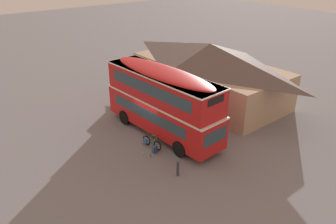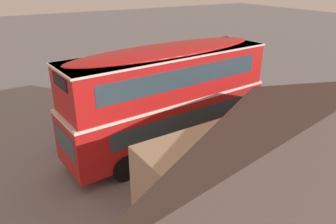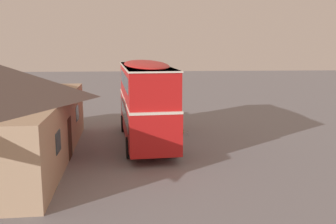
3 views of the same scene
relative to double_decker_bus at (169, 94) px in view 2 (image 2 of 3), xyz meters
name	(u,v)px [view 2 (image 2 of 3)]	position (x,y,z in m)	size (l,w,h in m)	color
ground_plane	(166,139)	(-0.24, -0.62, -2.64)	(120.00, 120.00, 0.00)	slate
double_decker_bus	(169,94)	(0.00, 0.00, 0.00)	(9.86, 3.40, 4.79)	black
touring_bicycle	(132,130)	(1.08, -1.74, -2.27)	(1.67, 0.67, 1.04)	black
backpack_on_ground	(118,134)	(1.79, -1.95, -2.37)	(0.30, 0.35, 0.52)	#2D4C7A
water_bottle_clear_plastic	(118,129)	(1.49, -2.70, -2.53)	(0.07, 0.07, 0.25)	silver
water_bottle_green_metal	(109,134)	(2.05, -2.45, -2.54)	(0.08, 0.08, 0.22)	green
kerb_bollard	(57,141)	(4.62, -2.26, -2.14)	(0.16, 0.16, 0.97)	#333338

